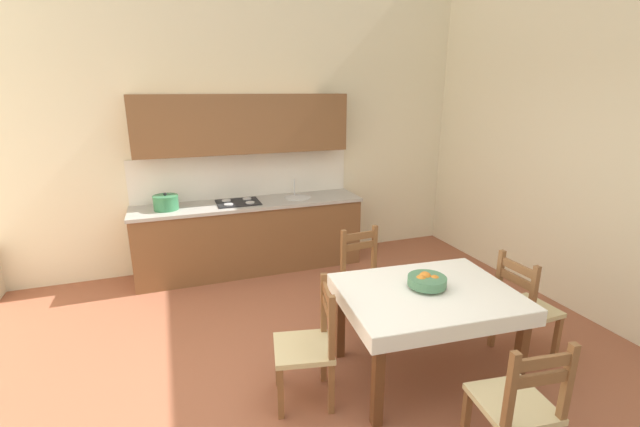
# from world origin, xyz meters

# --- Properties ---
(ground_plane) EXTENTS (6.39, 6.22, 0.10)m
(ground_plane) POSITION_xyz_m (0.00, 0.00, -0.05)
(ground_plane) COLOR #99563D
(wall_back) EXTENTS (6.39, 0.12, 4.28)m
(wall_back) POSITION_xyz_m (0.00, 2.87, 2.14)
(wall_back) COLOR beige
(wall_back) RESTS_ON ground_plane
(kitchen_cabinetry) EXTENTS (2.82, 0.63, 2.20)m
(kitchen_cabinetry) POSITION_xyz_m (-0.08, 2.54, 0.86)
(kitchen_cabinetry) COLOR brown
(kitchen_cabinetry) RESTS_ON ground_plane
(dining_table) EXTENTS (1.41, 1.12, 0.75)m
(dining_table) POSITION_xyz_m (0.81, -0.10, 0.63)
(dining_table) COLOR brown
(dining_table) RESTS_ON ground_plane
(dining_chair_window_side) EXTENTS (0.43, 0.43, 0.93)m
(dining_chair_window_side) POSITION_xyz_m (1.77, -0.15, 0.44)
(dining_chair_window_side) COLOR #D1BC89
(dining_chair_window_side) RESTS_ON ground_plane
(dining_chair_camera_side) EXTENTS (0.47, 0.47, 0.93)m
(dining_chair_camera_side) POSITION_xyz_m (0.82, -1.06, 0.44)
(dining_chair_camera_side) COLOR #D1BC89
(dining_chair_camera_side) RESTS_ON ground_plane
(dining_chair_tv_side) EXTENTS (0.50, 0.50, 0.93)m
(dining_chair_tv_side) POSITION_xyz_m (-0.15, -0.05, 0.44)
(dining_chair_tv_side) COLOR #D1BC89
(dining_chair_tv_side) RESTS_ON ground_plane
(dining_chair_kitchen_side) EXTENTS (0.45, 0.45, 0.93)m
(dining_chair_kitchen_side) POSITION_xyz_m (0.75, 0.87, 0.44)
(dining_chair_kitchen_side) COLOR #D1BC89
(dining_chair_kitchen_side) RESTS_ON ground_plane
(fruit_bowl) EXTENTS (0.30, 0.30, 0.12)m
(fruit_bowl) POSITION_xyz_m (0.82, -0.06, 0.81)
(fruit_bowl) COLOR #4C7F5B
(fruit_bowl) RESTS_ON dining_table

